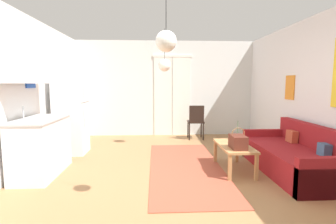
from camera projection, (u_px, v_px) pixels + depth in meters
The scene contains 12 objects.
ground_plane at pixel (176, 191), 3.59m from camera, with size 5.51×7.94×0.10m, color #996D44.
wall_back at pixel (165, 89), 7.13m from camera, with size 5.11×0.13×2.63m.
area_rug at pixel (186, 167), 4.45m from camera, with size 1.23×3.13×0.01m, color #9E4733.
couch at pixel (296, 157), 4.17m from camera, with size 0.92×2.02×0.79m.
coffee_table at pixel (234, 148), 4.25m from camera, with size 0.49×1.00×0.44m.
bamboo_vase at pixel (237, 138), 4.33m from camera, with size 0.07×0.07×0.39m.
handbag at pixel (238, 142), 3.99m from camera, with size 0.22×0.33×0.34m.
refrigerator at pixel (71, 112), 5.26m from camera, with size 0.62×0.59×1.74m.
kitchen_counter at pixel (38, 125), 4.01m from camera, with size 0.58×1.18×2.09m.
accent_chair at pixel (196, 120), 6.60m from camera, with size 0.43×0.41×0.90m.
pendant_lamp_near at pixel (166, 41), 2.61m from camera, with size 0.22×0.22×0.84m.
pendant_lamp_far at pixel (165, 65), 5.51m from camera, with size 0.27×0.27×0.91m.
Camera 1 is at (-0.28, -3.43, 1.47)m, focal length 27.06 mm.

